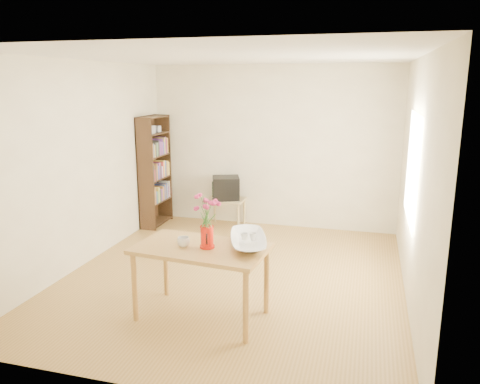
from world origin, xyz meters
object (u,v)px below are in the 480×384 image
(pitcher, at_px, (207,238))
(mug, at_px, (184,242))
(table, at_px, (201,255))
(television, at_px, (226,187))
(bowl, at_px, (248,221))

(pitcher, distance_m, mug, 0.24)
(table, height_order, mug, mug)
(pitcher, relative_size, television, 0.42)
(pitcher, bearing_deg, table, 155.51)
(television, bearing_deg, table, -97.45)
(bowl, bearing_deg, pitcher, -152.65)
(table, distance_m, television, 3.09)
(pitcher, height_order, mug, pitcher)
(pitcher, bearing_deg, television, 85.77)
(mug, bearing_deg, table, 156.11)
(pitcher, xyz_separation_m, bowl, (0.36, 0.19, 0.15))
(pitcher, height_order, bowl, bowl)
(bowl, relative_size, television, 0.99)
(pitcher, xyz_separation_m, television, (-0.74, 3.03, -0.20))
(table, height_order, pitcher, pitcher)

